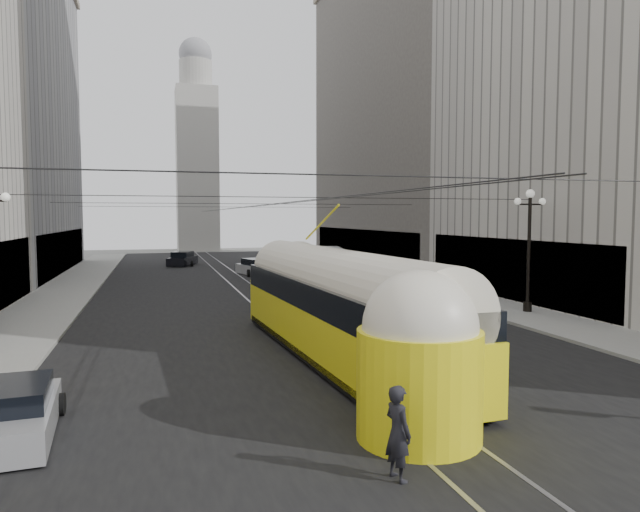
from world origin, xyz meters
TOP-DOWN VIEW (x-y plane):
  - road at (0.00, 32.50)m, footprint 20.00×85.00m
  - sidewalk_left at (-12.00, 36.00)m, footprint 4.00×72.00m
  - sidewalk_right at (12.00, 36.00)m, footprint 4.00×72.00m
  - rail_left at (-0.75, 32.50)m, footprint 0.12×85.00m
  - rail_right at (0.75, 32.50)m, footprint 0.12×85.00m
  - building_right_far at (20.00, 48.00)m, footprint 12.60×32.60m
  - distant_tower at (0.00, 80.00)m, footprint 6.00×6.00m
  - lamppost_right_mid at (12.60, 18.00)m, footprint 1.86×0.44m
  - catenary at (0.12, 31.49)m, footprint 25.00×72.00m
  - streetcar at (0.12, 11.87)m, footprint 3.81×18.12m
  - city_bus at (3.50, 24.19)m, footprint 4.89×12.50m
  - sedan_silver at (-9.31, 6.83)m, footprint 1.96×4.19m
  - sedan_white_far at (2.21, 41.77)m, footprint 2.97×4.86m
  - sedan_dark_far at (-3.48, 53.40)m, footprint 3.43×5.02m
  - pedestrian_crossing_a at (-1.65, 2.48)m, footprint 0.60×0.77m
  - pedestrian_sidewalk_right at (12.86, 24.37)m, footprint 0.82×0.61m

SIDE VIEW (x-z plane):
  - road at x=0.00m, z-range -0.01..0.01m
  - rail_left at x=-0.75m, z-range -0.02..0.02m
  - rail_right at x=0.75m, z-range -0.02..0.02m
  - sidewalk_left at x=-12.00m, z-range 0.00..0.15m
  - sidewalk_right at x=12.00m, z-range 0.00..0.15m
  - sedan_silver at x=-9.31m, z-range -0.06..1.23m
  - sedan_white_far at x=2.21m, z-range -0.07..1.37m
  - sedan_dark_far at x=-3.48m, z-range -0.07..1.40m
  - pedestrian_sidewalk_right at x=12.86m, z-range 0.15..1.66m
  - pedestrian_crossing_a at x=-1.65m, z-range 0.00..1.88m
  - city_bus at x=3.50m, z-range 0.15..3.23m
  - streetcar at x=0.12m, z-range -0.05..3.93m
  - lamppost_right_mid at x=12.60m, z-range 0.56..6.93m
  - catenary at x=0.12m, z-range 5.77..6.00m
  - distant_tower at x=0.00m, z-range -0.71..30.65m
  - building_right_far at x=20.00m, z-range 0.01..32.61m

